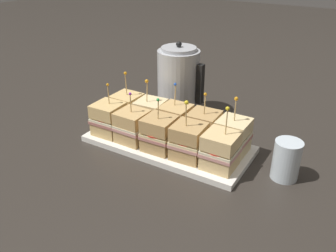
% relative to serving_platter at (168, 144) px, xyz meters
% --- Properties ---
extents(ground_plane, '(6.00, 6.00, 0.00)m').
position_rel_serving_platter_xyz_m(ground_plane, '(0.00, 0.00, -0.01)').
color(ground_plane, '#2D2823').
extents(serving_platter, '(0.51, 0.23, 0.02)m').
position_rel_serving_platter_xyz_m(serving_platter, '(0.00, 0.00, 0.00)').
color(serving_platter, white).
rests_on(serving_platter, ground_plane).
extents(sandwich_front_far_left, '(0.09, 0.09, 0.17)m').
position_rel_serving_platter_xyz_m(sandwich_front_far_left, '(-0.19, -0.05, 0.06)').
color(sandwich_front_far_left, tan).
rests_on(sandwich_front_far_left, serving_platter).
extents(sandwich_front_left, '(0.09, 0.09, 0.16)m').
position_rel_serving_platter_xyz_m(sandwich_front_left, '(-0.10, -0.05, 0.06)').
color(sandwich_front_left, tan).
rests_on(sandwich_front_left, serving_platter).
extents(sandwich_front_center, '(0.09, 0.09, 0.16)m').
position_rel_serving_platter_xyz_m(sandwich_front_center, '(0.00, -0.05, 0.06)').
color(sandwich_front_center, tan).
rests_on(sandwich_front_center, serving_platter).
extents(sandwich_front_right, '(0.09, 0.09, 0.18)m').
position_rel_serving_platter_xyz_m(sandwich_front_right, '(0.10, -0.05, 0.06)').
color(sandwich_front_right, tan).
rests_on(sandwich_front_right, serving_platter).
extents(sandwich_front_far_right, '(0.09, 0.09, 0.18)m').
position_rel_serving_platter_xyz_m(sandwich_front_far_right, '(0.19, -0.05, 0.06)').
color(sandwich_front_far_right, '#DBB77A').
rests_on(sandwich_front_far_right, serving_platter).
extents(sandwich_back_far_left, '(0.09, 0.09, 0.18)m').
position_rel_serving_platter_xyz_m(sandwich_back_far_left, '(-0.19, 0.05, 0.06)').
color(sandwich_back_far_left, tan).
rests_on(sandwich_back_far_left, serving_platter).
extents(sandwich_back_left, '(0.10, 0.10, 0.17)m').
position_rel_serving_platter_xyz_m(sandwich_back_left, '(-0.09, 0.05, 0.06)').
color(sandwich_back_left, beige).
rests_on(sandwich_back_left, serving_platter).
extents(sandwich_back_center, '(0.09, 0.09, 0.17)m').
position_rel_serving_platter_xyz_m(sandwich_back_center, '(-0.00, 0.05, 0.06)').
color(sandwich_back_center, tan).
rests_on(sandwich_back_center, serving_platter).
extents(sandwich_back_right, '(0.09, 0.09, 0.17)m').
position_rel_serving_platter_xyz_m(sandwich_back_right, '(0.10, 0.05, 0.06)').
color(sandwich_back_right, tan).
rests_on(sandwich_back_right, serving_platter).
extents(sandwich_back_far_right, '(0.09, 0.09, 0.17)m').
position_rel_serving_platter_xyz_m(sandwich_back_far_right, '(0.19, 0.05, 0.06)').
color(sandwich_back_far_right, beige).
rests_on(sandwich_back_far_right, serving_platter).
extents(kettle_steel, '(0.17, 0.15, 0.27)m').
position_rel_serving_platter_xyz_m(kettle_steel, '(-0.09, 0.23, 0.11)').
color(kettle_steel, '#B7BABF').
rests_on(kettle_steel, ground_plane).
extents(drinking_glass, '(0.07, 0.07, 0.11)m').
position_rel_serving_platter_xyz_m(drinking_glass, '(0.35, 0.02, 0.05)').
color(drinking_glass, silver).
rests_on(drinking_glass, ground_plane).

